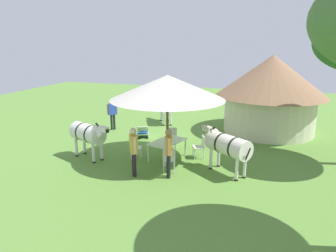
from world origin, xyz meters
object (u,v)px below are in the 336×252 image
object	(u,v)px
striped_lounge_chair	(143,132)
patio_chair_near_lawn	(201,145)
zebra_by_umbrella	(227,145)
thatched_hut	(271,91)
zebra_nearest_camera	(166,106)
patio_dining_table	(167,143)
guest_behind_table	(169,149)
standing_watcher	(112,111)
guest_beside_umbrella	(134,147)
patio_chair_west_end	(134,146)
patio_chair_east_end	(169,158)
patio_chair_near_hut	(172,137)
shade_umbrella	(167,87)
zebra_toward_hut	(88,134)

from	to	relation	value
striped_lounge_chair	patio_chair_near_lawn	bearing A→B (deg)	-50.63
patio_chair_near_lawn	zebra_by_umbrella	world-z (taller)	zebra_by_umbrella
thatched_hut	zebra_nearest_camera	world-z (taller)	thatched_hut
thatched_hut	patio_dining_table	world-z (taller)	thatched_hut
patio_dining_table	striped_lounge_chair	distance (m)	3.12
patio_chair_near_lawn	guest_behind_table	distance (m)	2.33
standing_watcher	zebra_nearest_camera	size ratio (longest dim) A/B	0.84
guest_beside_umbrella	guest_behind_table	distance (m)	1.20
patio_chair_near_lawn	patio_dining_table	bearing A→B (deg)	90.00
patio_chair_west_end	patio_chair_east_end	size ratio (longest dim) A/B	1.00
patio_chair_near_hut	shade_umbrella	bearing A→B (deg)	90.00
thatched_hut	striped_lounge_chair	xyz separation A→B (m)	(3.00, -5.72, -1.87)
thatched_hut	guest_beside_umbrella	xyz separation A→B (m)	(7.26, -4.31, -1.09)
thatched_hut	patio_chair_east_end	distance (m)	7.53
patio_dining_table	patio_chair_east_end	bearing A→B (deg)	20.19
striped_lounge_chair	guest_behind_table	bearing A→B (deg)	-78.29
guest_behind_table	striped_lounge_chair	distance (m)	4.84
patio_dining_table	patio_chair_near_hut	xyz separation A→B (m)	(-1.30, -0.23, -0.14)
patio_chair_near_lawn	patio_chair_east_end	bearing A→B (deg)	133.52
standing_watcher	zebra_nearest_camera	xyz separation A→B (m)	(-2.20, 2.21, -0.00)
thatched_hut	patio_chair_east_end	bearing A→B (deg)	-26.30
patio_chair_near_lawn	zebra_by_umbrella	size ratio (longest dim) A/B	0.45
thatched_hut	shade_umbrella	world-z (taller)	thatched_hut
shade_umbrella	striped_lounge_chair	size ratio (longest dim) A/B	4.69
patio_chair_near_hut	patio_chair_east_end	world-z (taller)	same
patio_dining_table	zebra_nearest_camera	xyz separation A→B (m)	(-5.42, -1.85, 0.32)
patio_dining_table	zebra_by_umbrella	distance (m)	2.51
zebra_by_umbrella	zebra_toward_hut	size ratio (longest dim) A/B	0.97
patio_chair_west_end	patio_chair_near_lawn	xyz separation A→B (m)	(-0.88, 2.50, 0.00)
thatched_hut	striped_lounge_chair	bearing A→B (deg)	-62.33
zebra_toward_hut	patio_dining_table	bearing A→B (deg)	129.65
zebra_nearest_camera	patio_dining_table	bearing A→B (deg)	-96.83
patio_chair_east_end	zebra_nearest_camera	size ratio (longest dim) A/B	0.46
thatched_hut	patio_chair_near_lawn	xyz separation A→B (m)	(4.83, -2.50, -1.61)
standing_watcher	patio_chair_west_end	bearing A→B (deg)	83.26
patio_chair_near_lawn	zebra_toward_hut	world-z (taller)	zebra_toward_hut
shade_umbrella	patio_chair_near_hut	distance (m)	2.68
patio_chair_east_end	standing_watcher	bearing A→B (deg)	115.17
patio_dining_table	zebra_toward_hut	distance (m)	3.11
zebra_nearest_camera	zebra_by_umbrella	bearing A→B (deg)	-80.81
standing_watcher	striped_lounge_chair	world-z (taller)	standing_watcher
patio_chair_east_end	guest_beside_umbrella	xyz separation A→B (m)	(0.67, -1.05, 0.52)
zebra_nearest_camera	zebra_toward_hut	bearing A→B (deg)	-125.60
shade_umbrella	patio_chair_west_end	world-z (taller)	shade_umbrella
patio_chair_near_hut	zebra_nearest_camera	bearing A→B (deg)	-78.67
guest_behind_table	zebra_nearest_camera	size ratio (longest dim) A/B	0.88
guest_beside_umbrella	zebra_nearest_camera	size ratio (longest dim) A/B	0.88
standing_watcher	shade_umbrella	bearing A→B (deg)	96.97
standing_watcher	zebra_nearest_camera	world-z (taller)	standing_watcher
patio_dining_table	patio_chair_west_end	bearing A→B (deg)	-74.30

